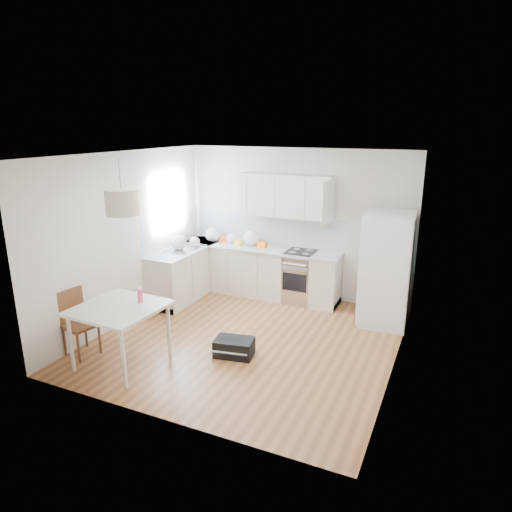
{
  "coord_description": "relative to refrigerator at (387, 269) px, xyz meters",
  "views": [
    {
      "loc": [
        2.67,
        -5.57,
        3.09
      ],
      "look_at": [
        -0.03,
        0.4,
        1.19
      ],
      "focal_mm": 32.0,
      "sensor_mm": 36.0,
      "label": 1
    }
  ],
  "objects": [
    {
      "name": "snack_yellow",
      "position": [
        -2.75,
        0.23,
        0.08
      ],
      "size": [
        0.16,
        0.12,
        0.1
      ],
      "primitive_type": "cube",
      "rotation": [
        0.0,
        0.0,
        -0.22
      ],
      "color": "gold",
      "rests_on": "counter_back"
    },
    {
      "name": "grocery_bag_c",
      "position": [
        -2.51,
        0.34,
        0.17
      ],
      "size": [
        0.32,
        0.27,
        0.29
      ],
      "primitive_type": "ellipsoid",
      "color": "silver",
      "rests_on": "counter_back"
    },
    {
      "name": "grocery_bag_e",
      "position": [
        -3.59,
        -0.46,
        0.16
      ],
      "size": [
        0.29,
        0.25,
        0.26
      ],
      "primitive_type": "ellipsoid",
      "color": "silver",
      "rests_on": "counter_left"
    },
    {
      "name": "backsplash_left",
      "position": [
        -3.83,
        -0.32,
        0.32
      ],
      "size": [
        0.01,
        1.8,
        0.58
      ],
      "primitive_type": "cube",
      "color": "white",
      "rests_on": "wall_left"
    },
    {
      "name": "sink",
      "position": [
        -3.53,
        -0.37,
        0.02
      ],
      "size": [
        0.5,
        0.8,
        0.16
      ],
      "primitive_type": null,
      "color": "silver",
      "rests_on": "counter_left"
    },
    {
      "name": "wall_left",
      "position": [
        -3.83,
        -1.52,
        0.46
      ],
      "size": [
        0.0,
        4.2,
        4.2
      ],
      "primitive_type": "plane",
      "rotation": [
        1.57,
        0.0,
        1.57
      ],
      "color": "beige",
      "rests_on": "floor"
    },
    {
      "name": "refrigerator",
      "position": [
        0.0,
        0.0,
        0.0
      ],
      "size": [
        0.91,
        0.94,
        1.78
      ],
      "primitive_type": null,
      "rotation": [
        0.0,
        0.0,
        0.06
      ],
      "color": "white",
      "rests_on": "floor"
    },
    {
      "name": "snack_orange",
      "position": [
        -2.28,
        0.28,
        0.09
      ],
      "size": [
        0.18,
        0.12,
        0.12
      ],
      "primitive_type": "cube",
      "rotation": [
        0.0,
        0.0,
        -0.08
      ],
      "color": "#FC5B16",
      "rests_on": "counter_back"
    },
    {
      "name": "grocery_bag_b",
      "position": [
        -2.93,
        0.33,
        0.13
      ],
      "size": [
        0.22,
        0.18,
        0.2
      ],
      "primitive_type": "ellipsoid",
      "color": "silver",
      "rests_on": "counter_back"
    },
    {
      "name": "grocery_bag_a",
      "position": [
        -3.33,
        0.31,
        0.16
      ],
      "size": [
        0.3,
        0.25,
        0.27
      ],
      "primitive_type": "ellipsoid",
      "color": "silver",
      "rests_on": "counter_back"
    },
    {
      "name": "dining_chair",
      "position": [
        -3.62,
        -2.86,
        -0.43
      ],
      "size": [
        0.46,
        0.46,
        0.92
      ],
      "primitive_type": null,
      "rotation": [
        0.0,
        0.0,
        -0.21
      ],
      "color": "#4D2C17",
      "rests_on": "floor"
    },
    {
      "name": "wall_right",
      "position": [
        0.37,
        -1.52,
        0.46
      ],
      "size": [
        0.0,
        4.2,
        4.2
      ],
      "primitive_type": "plane",
      "rotation": [
        1.57,
        0.0,
        -1.57
      ],
      "color": "beige",
      "rests_on": "floor"
    },
    {
      "name": "upper_cabinets",
      "position": [
        -1.88,
        0.42,
        0.98
      ],
      "size": [
        1.7,
        0.32,
        0.75
      ],
      "primitive_type": "cube",
      "color": "silver",
      "rests_on": "wall_back"
    },
    {
      "name": "wall_back",
      "position": [
        -1.73,
        0.58,
        0.46
      ],
      "size": [
        4.2,
        0.0,
        4.2
      ],
      "primitive_type": "plane",
      "rotation": [
        1.57,
        0.0,
        0.0
      ],
      "color": "beige",
      "rests_on": "floor"
    },
    {
      "name": "range_oven",
      "position": [
        -1.53,
        0.28,
        -0.45
      ],
      "size": [
        0.5,
        0.61,
        0.88
      ],
      "primitive_type": null,
      "color": "silver",
      "rests_on": "floor"
    },
    {
      "name": "snack_red",
      "position": [
        -3.12,
        0.35,
        0.08
      ],
      "size": [
        0.16,
        0.12,
        0.1
      ],
      "primitive_type": "cube",
      "rotation": [
        0.0,
        0.0,
        0.25
      ],
      "color": "red",
      "rests_on": "counter_back"
    },
    {
      "name": "drink_bottle",
      "position": [
        -2.77,
        -2.61,
        0.05
      ],
      "size": [
        0.08,
        0.08,
        0.23
      ],
      "primitive_type": "cylinder",
      "rotation": [
        0.0,
        0.0,
        -0.22
      ],
      "color": "#EB4168",
      "rests_on": "dining_table"
    },
    {
      "name": "floor",
      "position": [
        -1.73,
        -1.52,
        -0.89
      ],
      "size": [
        4.2,
        4.2,
        0.0
      ],
      "primitive_type": "plane",
      "color": "brown",
      "rests_on": "ground"
    },
    {
      "name": "grocery_bag_d",
      "position": [
        -3.46,
        -0.13,
        0.12
      ],
      "size": [
        0.19,
        0.16,
        0.17
      ],
      "primitive_type": "ellipsoid",
      "color": "silver",
      "rests_on": "counter_back"
    },
    {
      "name": "dining_table",
      "position": [
        -2.94,
        -2.84,
        -0.16
      ],
      "size": [
        1.08,
        1.08,
        0.82
      ],
      "rotation": [
        0.0,
        0.0,
        -0.04
      ],
      "color": "beige",
      "rests_on": "floor"
    },
    {
      "name": "ceiling",
      "position": [
        -1.73,
        -1.52,
        1.81
      ],
      "size": [
        4.2,
        4.2,
        0.0
      ],
      "primitive_type": "plane",
      "rotation": [
        3.14,
        0.0,
        0.0
      ],
      "color": "white",
      "rests_on": "wall_back"
    },
    {
      "name": "counter_left",
      "position": [
        -3.53,
        -0.32,
        0.01
      ],
      "size": [
        0.64,
        1.82,
        0.04
      ],
      "primitive_type": "cube",
      "color": "#A8AAAD",
      "rests_on": "cabinets_left"
    },
    {
      "name": "window_glassblock",
      "position": [
        -3.82,
        -0.37,
        0.86
      ],
      "size": [
        0.02,
        1.0,
        1.0
      ],
      "primitive_type": "cube",
      "color": "#BFE0F9",
      "rests_on": "wall_left"
    },
    {
      "name": "cabinets_left",
      "position": [
        -3.53,
        -0.32,
        -0.45
      ],
      "size": [
        0.6,
        1.8,
        0.88
      ],
      "primitive_type": "cube",
      "color": "silver",
      "rests_on": "floor"
    },
    {
      "name": "pendant_lamp",
      "position": [
        -2.8,
        -2.78,
        1.29
      ],
      "size": [
        0.46,
        0.46,
        0.31
      ],
      "primitive_type": "cylinder",
      "rotation": [
        0.0,
        0.0,
        -0.16
      ],
      "color": "#C3B596",
      "rests_on": "ceiling"
    },
    {
      "name": "gym_bag",
      "position": [
        -1.69,
        -2.02,
        -0.77
      ],
      "size": [
        0.58,
        0.43,
        0.24
      ],
      "primitive_type": "cube",
      "rotation": [
        0.0,
        0.0,
        0.18
      ],
      "color": "black",
      "rests_on": "floor"
    },
    {
      "name": "cabinets_back",
      "position": [
        -2.33,
        0.28,
        -0.45
      ],
      "size": [
        3.0,
        0.6,
        0.88
      ],
      "primitive_type": "cube",
      "color": "silver",
      "rests_on": "floor"
    },
    {
      "name": "counter_back",
      "position": [
        -2.33,
        0.28,
        0.01
      ],
      "size": [
        3.02,
        0.64,
        0.04
      ],
      "primitive_type": "cube",
      "color": "#A8AAAD",
      "rests_on": "cabinets_back"
    },
    {
      "name": "backsplash_back",
      "position": [
        -2.33,
        0.58,
        0.32
      ],
      "size": [
        3.0,
        0.01,
        0.58
      ],
      "primitive_type": "cube",
      "color": "white",
      "rests_on": "wall_back"
    }
  ]
}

